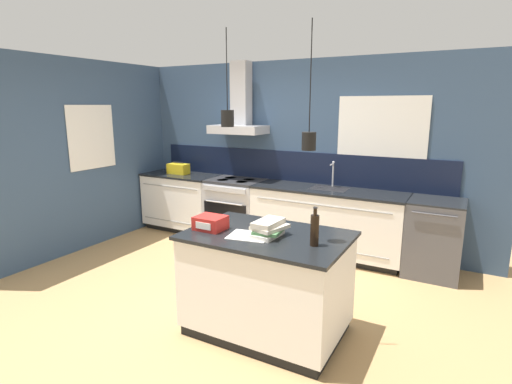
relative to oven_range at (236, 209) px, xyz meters
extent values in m
plane|color=tan|center=(0.74, -1.69, -0.46)|extent=(16.00, 16.00, 0.00)
cube|color=#354C6B|center=(0.74, 0.34, 0.84)|extent=(5.60, 0.06, 2.60)
cube|color=black|center=(0.74, 0.30, 0.67)|extent=(4.42, 0.02, 0.43)
cube|color=white|center=(1.99, 0.30, 1.16)|extent=(1.12, 0.01, 0.96)
cube|color=black|center=(1.99, 0.31, 1.16)|extent=(1.04, 0.01, 0.88)
cube|color=#B5B5BA|center=(0.00, 0.08, 1.18)|extent=(0.80, 0.46, 0.12)
cube|color=#B5B5BA|center=(0.00, 0.17, 1.69)|extent=(0.26, 0.20, 0.90)
cylinder|color=black|center=(1.19, -2.05, 1.82)|extent=(0.01, 0.01, 0.66)
cylinder|color=black|center=(1.19, -2.05, 1.42)|extent=(0.11, 0.11, 0.14)
sphere|color=#F9D18C|center=(1.19, -2.05, 1.42)|extent=(0.06, 0.06, 0.06)
cylinder|color=black|center=(1.92, -2.04, 1.74)|extent=(0.01, 0.01, 0.82)
cylinder|color=black|center=(1.92, -2.04, 1.26)|extent=(0.11, 0.11, 0.14)
sphere|color=#F9D18C|center=(1.92, -2.04, 1.26)|extent=(0.06, 0.06, 0.06)
cube|color=#354C6B|center=(-1.69, -0.99, 0.84)|extent=(0.06, 3.80, 2.60)
cube|color=white|center=(-1.65, -1.14, 1.09)|extent=(0.01, 0.76, 0.88)
cube|color=black|center=(-1.65, -1.14, 1.09)|extent=(0.01, 0.68, 0.80)
cube|color=black|center=(-1.02, 0.03, -0.41)|extent=(1.17, 0.56, 0.09)
cube|color=white|center=(-1.02, 0.00, 0.03)|extent=(1.21, 0.62, 0.79)
cube|color=gray|center=(-1.02, -0.31, 0.30)|extent=(1.06, 0.01, 0.01)
cube|color=gray|center=(-1.02, -0.31, -0.25)|extent=(1.06, 0.01, 0.01)
cube|color=black|center=(-1.02, 0.00, 0.44)|extent=(1.23, 0.64, 0.03)
cube|color=black|center=(1.42, 0.03, -0.41)|extent=(1.95, 0.56, 0.09)
cube|color=white|center=(1.42, 0.00, 0.03)|extent=(2.01, 0.62, 0.79)
cube|color=gray|center=(1.42, -0.31, 0.30)|extent=(1.77, 0.01, 0.01)
cube|color=gray|center=(1.42, -0.31, -0.25)|extent=(1.77, 0.01, 0.01)
cube|color=black|center=(1.42, 0.00, 0.44)|extent=(2.03, 0.64, 0.03)
cube|color=#262628|center=(1.42, 0.05, 0.45)|extent=(0.48, 0.34, 0.01)
cylinder|color=#B5B5BA|center=(1.42, 0.18, 0.62)|extent=(0.02, 0.02, 0.33)
sphere|color=#B5B5BA|center=(1.42, 0.18, 0.79)|extent=(0.03, 0.03, 0.03)
cylinder|color=#B5B5BA|center=(1.42, 0.12, 0.77)|extent=(0.02, 0.12, 0.02)
cube|color=#B5B5BA|center=(0.00, 0.00, -0.02)|extent=(0.82, 0.62, 0.87)
cube|color=black|center=(0.00, -0.31, -0.06)|extent=(0.70, 0.02, 0.44)
cylinder|color=#B5B5BA|center=(0.00, -0.34, 0.17)|extent=(0.61, 0.02, 0.02)
cube|color=#B5B5BA|center=(0.00, -0.32, 0.36)|extent=(0.70, 0.02, 0.07)
cube|color=#2D2D30|center=(0.00, 0.00, 0.43)|extent=(0.82, 0.60, 0.04)
cylinder|color=black|center=(-0.16, 0.11, 0.45)|extent=(0.17, 0.17, 0.00)
cylinder|color=black|center=(0.16, 0.11, 0.45)|extent=(0.17, 0.17, 0.00)
cylinder|color=black|center=(-0.16, -0.10, 0.45)|extent=(0.17, 0.17, 0.00)
cylinder|color=black|center=(0.16, -0.10, 0.45)|extent=(0.17, 0.17, 0.00)
cube|color=#4C4C51|center=(2.73, 0.00, -0.01)|extent=(0.62, 0.62, 0.89)
cube|color=black|center=(2.73, 0.00, 0.44)|extent=(0.62, 0.62, 0.02)
cylinder|color=#4C4C51|center=(2.73, -0.33, 0.36)|extent=(0.46, 0.02, 0.02)
cube|color=black|center=(1.57, -2.04, -0.41)|extent=(1.27, 0.84, 0.09)
cube|color=white|center=(1.57, -2.04, 0.03)|extent=(1.33, 0.87, 0.79)
cube|color=black|center=(1.57, -2.04, 0.44)|extent=(1.38, 0.92, 0.03)
cylinder|color=black|center=(2.02, -2.12, 0.58)|extent=(0.07, 0.07, 0.25)
cylinder|color=black|center=(2.02, -2.12, 0.73)|extent=(0.03, 0.03, 0.06)
cylinder|color=#262628|center=(2.02, -2.12, 0.76)|extent=(0.03, 0.03, 0.01)
cube|color=silver|center=(1.60, -2.10, 0.47)|extent=(0.19, 0.30, 0.04)
cube|color=#4C7F4C|center=(1.61, -2.08, 0.50)|extent=(0.25, 0.29, 0.03)
cube|color=beige|center=(1.61, -2.08, 0.53)|extent=(0.27, 0.34, 0.03)
cube|color=beige|center=(1.60, -2.07, 0.57)|extent=(0.19, 0.31, 0.04)
cube|color=red|center=(1.06, -2.16, 0.51)|extent=(0.26, 0.21, 0.12)
cube|color=white|center=(1.06, -2.27, 0.51)|extent=(0.15, 0.01, 0.06)
cube|color=silver|center=(1.46, -2.16, 0.46)|extent=(0.38, 0.32, 0.01)
cube|color=gold|center=(-1.08, 0.00, 0.53)|extent=(0.34, 0.18, 0.16)
cylinder|color=black|center=(-1.08, 0.00, 0.63)|extent=(0.20, 0.02, 0.02)
camera|label=1|loc=(3.04, -4.93, 1.53)|focal=28.00mm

